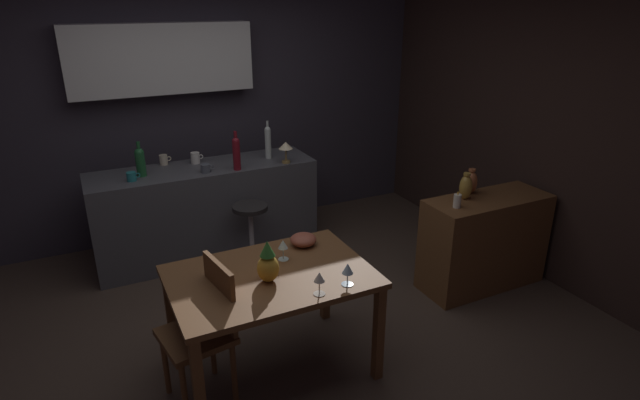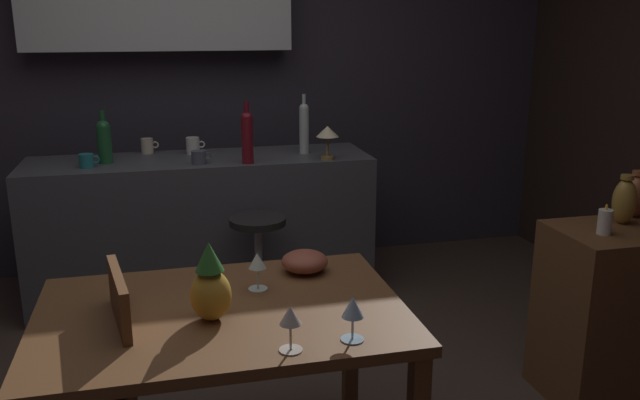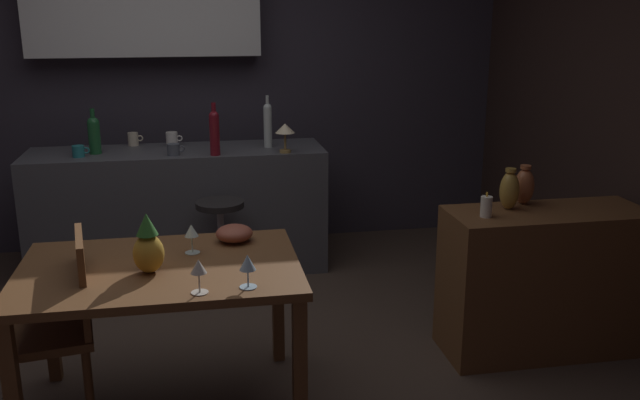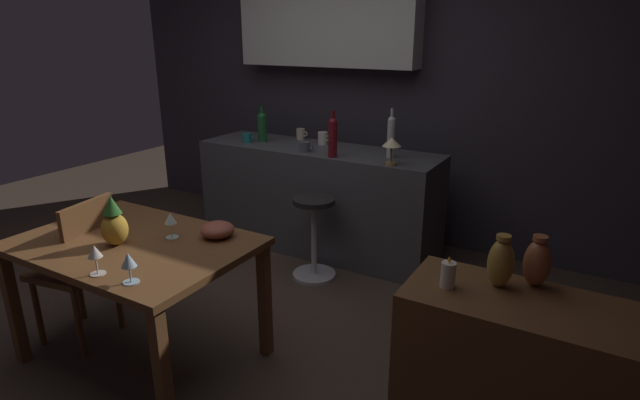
% 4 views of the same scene
% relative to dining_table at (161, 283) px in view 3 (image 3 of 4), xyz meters
% --- Properties ---
extents(ground_plane, '(9.00, 9.00, 0.00)m').
position_rel_dining_table_xyz_m(ground_plane, '(0.16, 0.45, -0.65)').
color(ground_plane, '#47382D').
extents(wall_kitchen_back, '(5.20, 0.33, 2.60)m').
position_rel_dining_table_xyz_m(wall_kitchen_back, '(0.10, 2.52, 0.76)').
color(wall_kitchen_back, '#38333D').
rests_on(wall_kitchen_back, ground_plane).
extents(wall_side_right, '(0.10, 4.40, 2.60)m').
position_rel_dining_table_xyz_m(wall_side_right, '(2.71, 0.75, 0.65)').
color(wall_side_right, '#33231E').
rests_on(wall_side_right, ground_plane).
extents(dining_table, '(1.28, 0.88, 0.74)m').
position_rel_dining_table_xyz_m(dining_table, '(0.00, 0.00, 0.00)').
color(dining_table, brown).
rests_on(dining_table, ground_plane).
extents(kitchen_counter, '(2.10, 0.60, 0.90)m').
position_rel_dining_table_xyz_m(kitchen_counter, '(0.05, 1.90, -0.20)').
color(kitchen_counter, '#4C4C51').
rests_on(kitchen_counter, ground_plane).
extents(sideboard_cabinet, '(1.10, 0.44, 0.82)m').
position_rel_dining_table_xyz_m(sideboard_cabinet, '(2.06, 0.25, -0.24)').
color(sideboard_cabinet, brown).
rests_on(sideboard_cabinet, ground_plane).
extents(chair_near_window, '(0.46, 0.46, 0.91)m').
position_rel_dining_table_xyz_m(chair_near_window, '(-0.45, -0.04, -0.15)').
color(chair_near_window, brown).
rests_on(chair_near_window, ground_plane).
extents(bar_stool, '(0.34, 0.34, 0.65)m').
position_rel_dining_table_xyz_m(bar_stool, '(0.33, 1.38, -0.31)').
color(bar_stool, '#262323').
rests_on(bar_stool, ground_plane).
extents(wine_glass_left, '(0.07, 0.07, 0.15)m').
position_rel_dining_table_xyz_m(wine_glass_left, '(0.38, -0.33, 0.19)').
color(wine_glass_left, silver).
rests_on(wine_glass_left, dining_table).
extents(wine_glass_right, '(0.07, 0.07, 0.14)m').
position_rel_dining_table_xyz_m(wine_glass_right, '(0.15, 0.14, 0.19)').
color(wine_glass_right, silver).
rests_on(wine_glass_right, dining_table).
extents(wine_glass_center, '(0.07, 0.07, 0.15)m').
position_rel_dining_table_xyz_m(wine_glass_center, '(0.18, -0.35, 0.20)').
color(wine_glass_center, silver).
rests_on(wine_glass_center, dining_table).
extents(pineapple_centerpiece, '(0.14, 0.14, 0.27)m').
position_rel_dining_table_xyz_m(pineapple_centerpiece, '(-0.04, -0.07, 0.21)').
color(pineapple_centerpiece, gold).
rests_on(pineapple_centerpiece, dining_table).
extents(fruit_bowl, '(0.19, 0.19, 0.08)m').
position_rel_dining_table_xyz_m(fruit_bowl, '(0.36, 0.28, 0.13)').
color(fruit_bowl, '#9E4C38').
rests_on(fruit_bowl, dining_table).
extents(wine_bottle_ruby, '(0.07, 0.07, 0.36)m').
position_rel_dining_table_xyz_m(wine_bottle_ruby, '(0.32, 1.67, 0.42)').
color(wine_bottle_ruby, maroon).
rests_on(wine_bottle_ruby, kitchen_counter).
extents(wine_bottle_clear, '(0.06, 0.06, 0.38)m').
position_rel_dining_table_xyz_m(wine_bottle_clear, '(0.71, 1.89, 0.42)').
color(wine_bottle_clear, silver).
rests_on(wine_bottle_clear, kitchen_counter).
extents(wine_bottle_green, '(0.08, 0.08, 0.32)m').
position_rel_dining_table_xyz_m(wine_bottle_green, '(-0.50, 1.87, 0.39)').
color(wine_bottle_green, '#1E592D').
rests_on(wine_bottle_green, kitchen_counter).
extents(cup_cream, '(0.11, 0.08, 0.10)m').
position_rel_dining_table_xyz_m(cup_cream, '(-0.26, 2.13, 0.30)').
color(cup_cream, beige).
rests_on(cup_cream, kitchen_counter).
extents(cup_slate, '(0.12, 0.09, 0.08)m').
position_rel_dining_table_xyz_m(cup_slate, '(0.04, 1.72, 0.29)').
color(cup_slate, '#515660').
rests_on(cup_slate, kitchen_counter).
extents(cup_teal, '(0.12, 0.08, 0.08)m').
position_rel_dining_table_xyz_m(cup_teal, '(-0.59, 1.78, 0.29)').
color(cup_teal, teal).
rests_on(cup_teal, kitchen_counter).
extents(cup_white, '(0.12, 0.08, 0.11)m').
position_rel_dining_table_xyz_m(cup_white, '(0.02, 2.04, 0.30)').
color(cup_white, white).
rests_on(cup_white, kitchen_counter).
extents(counter_lamp, '(0.14, 0.14, 0.21)m').
position_rel_dining_table_xyz_m(counter_lamp, '(0.81, 1.67, 0.40)').
color(counter_lamp, '#A58447').
rests_on(counter_lamp, kitchen_counter).
extents(pillar_candle_tall, '(0.06, 0.06, 0.14)m').
position_rel_dining_table_xyz_m(pillar_candle_tall, '(1.67, 0.21, 0.22)').
color(pillar_candle_tall, white).
rests_on(pillar_candle_tall, sideboard_cabinet).
extents(vase_brass, '(0.11, 0.11, 0.23)m').
position_rel_dining_table_xyz_m(vase_brass, '(1.86, 0.32, 0.27)').
color(vase_brass, '#B78C38').
rests_on(vase_brass, sideboard_cabinet).
extents(vase_copper, '(0.11, 0.11, 0.22)m').
position_rel_dining_table_xyz_m(vase_copper, '(1.98, 0.40, 0.27)').
color(vase_copper, '#B26038').
rests_on(vase_copper, sideboard_cabinet).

